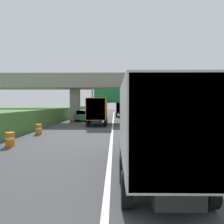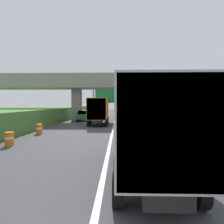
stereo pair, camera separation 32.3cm
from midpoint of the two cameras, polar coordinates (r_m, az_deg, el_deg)
lane_centre_stripe at (r=26.99m, az=0.85°, el=-3.55°), size 0.20×91.64×0.01m
overpass_bridge at (r=33.42m, az=1.02°, el=7.04°), size 40.00×4.80×7.38m
overhead_highway_sign at (r=28.55m, az=0.91°, el=3.90°), size 5.88×0.18×4.88m
truck_orange at (r=27.10m, az=-3.25°, el=0.56°), size 2.44×7.30×3.44m
truck_black at (r=7.82m, az=10.79°, el=-3.76°), size 2.44×7.30×3.44m
truck_blue at (r=27.43m, az=11.75°, el=0.53°), size 2.44×7.30×3.44m
truck_red at (r=44.02m, az=3.41°, el=1.22°), size 2.44×7.30×3.44m
car_green at (r=33.50m, az=-7.54°, el=-0.97°), size 1.86×4.10×1.72m
car_white at (r=15.96m, az=18.46°, el=-4.64°), size 1.86×4.10×1.72m
construction_barrel_1 at (r=15.13m, az=-25.86°, el=-6.66°), size 0.57×0.57×0.90m
construction_barrel_2 at (r=20.01m, az=-18.98°, el=-4.41°), size 0.57×0.57×0.90m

